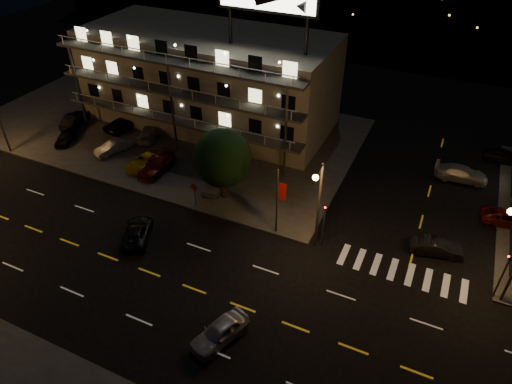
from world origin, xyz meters
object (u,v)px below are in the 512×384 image
at_px(road_car_west, 137,232).
at_px(lot_car_2, 146,161).
at_px(lot_car_4, 217,182).
at_px(lot_car_7, 149,133).
at_px(side_car_0, 437,247).
at_px(tree, 222,159).
at_px(road_car_east, 220,332).

bearing_deg(road_car_west, lot_car_2, -82.69).
height_order(lot_car_4, lot_car_7, lot_car_4).
relative_size(lot_car_4, side_car_0, 0.99).
distance_m(tree, road_car_west, 9.59).
bearing_deg(road_car_east, lot_car_7, 154.30).
bearing_deg(lot_car_2, lot_car_4, 6.29).
distance_m(lot_car_7, road_car_west, 16.71).
relative_size(lot_car_2, lot_car_4, 1.11).
height_order(lot_car_2, road_car_west, lot_car_2).
bearing_deg(tree, road_car_east, -62.77).
bearing_deg(lot_car_4, road_car_east, -64.07).
bearing_deg(tree, lot_car_2, 173.07).
distance_m(lot_car_4, road_car_west, 9.24).
xyz_separation_m(tree, road_car_east, (7.12, -13.84, -3.47)).
height_order(tree, road_car_west, tree).
distance_m(road_car_east, road_car_west, 12.45).
relative_size(lot_car_4, road_car_west, 0.90).
bearing_deg(lot_car_2, road_car_west, -49.42).
distance_m(tree, lot_car_7, 14.57).
bearing_deg(road_car_east, tree, 136.65).
xyz_separation_m(lot_car_2, lot_car_7, (-3.15, 4.97, 0.04)).
distance_m(lot_car_2, side_car_0, 28.57).
distance_m(tree, road_car_east, 15.95).
xyz_separation_m(lot_car_7, road_car_east, (19.89, -19.98, -0.09)).
height_order(tree, lot_car_4, tree).
xyz_separation_m(tree, road_car_west, (-3.88, -8.00, -3.58)).
bearing_deg(tree, side_car_0, 1.62).
bearing_deg(road_car_east, road_car_west, 171.47).
distance_m(side_car_0, road_car_west, 24.37).
bearing_deg(lot_car_7, tree, 133.09).
relative_size(tree, road_car_west, 1.52).
relative_size(tree, lot_car_7, 1.48).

